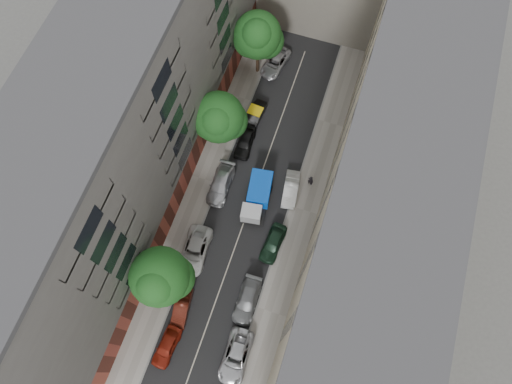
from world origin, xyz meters
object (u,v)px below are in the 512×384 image
at_px(car_left_5, 255,115).
at_px(car_right_0, 236,357).
at_px(car_left_0, 167,347).
at_px(car_left_2, 195,251).
at_px(pedestrian, 311,180).
at_px(car_left_4, 245,142).
at_px(car_left_6, 275,63).
at_px(car_right_2, 273,243).
at_px(car_left_3, 221,184).
at_px(tree_near, 161,278).
at_px(tree_far, 258,37).
at_px(car_right_1, 247,301).
at_px(car_right_3, 291,189).
at_px(tree_mid, 219,119).
at_px(car_left_1, 182,308).
at_px(tarp_truck, 257,196).
at_px(lamp_post, 179,257).

height_order(car_left_5, car_right_0, car_right_0).
relative_size(car_left_0, car_left_2, 0.76).
bearing_deg(pedestrian, car_left_4, -1.17).
height_order(car_left_6, car_right_2, car_right_2).
bearing_deg(pedestrian, car_left_3, 34.99).
bearing_deg(tree_near, tree_far, 90.00).
relative_size(car_right_1, tree_far, 0.53).
height_order(car_right_1, tree_far, tree_far).
distance_m(car_left_0, car_right_3, 19.79).
bearing_deg(tree_mid, car_right_1, -62.29).
distance_m(car_left_2, car_left_6, 24.41).
bearing_deg(tree_near, car_left_5, 85.37).
height_order(car_left_4, car_right_1, car_left_4).
bearing_deg(car_left_1, tarp_truck, 67.63).
xyz_separation_m(tree_far, lamp_post, (0.30, -24.52, -2.47)).
distance_m(car_right_3, tree_mid, 10.43).
distance_m(car_left_0, pedestrian, 21.76).
height_order(car_left_0, tree_near, tree_near).
relative_size(car_left_1, car_left_6, 0.81).
xyz_separation_m(car_right_2, pedestrian, (1.71, 7.67, 0.29)).
height_order(car_left_0, car_left_4, car_left_4).
bearing_deg(car_left_6, car_right_0, -69.59).
bearing_deg(tree_far, tree_mid, -94.43).
height_order(car_left_3, car_right_2, car_left_3).
bearing_deg(tarp_truck, car_right_3, 27.32).
distance_m(car_left_1, car_left_5, 22.40).
distance_m(car_left_3, lamp_post, 9.69).
relative_size(car_left_4, car_right_2, 0.99).
bearing_deg(lamp_post, tarp_truck, 61.60).
xyz_separation_m(car_left_1, car_left_2, (-0.80, 5.60, 0.10)).
height_order(car_right_0, car_right_2, car_right_2).
distance_m(tree_near, tree_far, 27.14).
bearing_deg(car_right_3, car_left_3, -173.91).
xyz_separation_m(car_left_1, car_right_2, (6.40, 8.80, 0.09)).
relative_size(tarp_truck, car_left_3, 1.11).
distance_m(car_left_2, tree_far, 23.54).
bearing_deg(tree_mid, tree_far, 85.57).
bearing_deg(car_right_0, car_left_3, 112.91).
xyz_separation_m(car_left_6, pedestrian, (8.11, -13.53, 0.36)).
xyz_separation_m(car_right_0, car_right_2, (0.00, 11.32, 0.02)).
bearing_deg(car_left_5, lamp_post, -89.49).
height_order(car_left_0, car_right_1, car_right_1).
bearing_deg(pedestrian, car_right_0, 99.70).
bearing_deg(car_left_0, car_left_6, 94.40).
relative_size(car_left_3, car_right_3, 1.21).
height_order(tarp_truck, car_right_1, tarp_truck).
bearing_deg(car_left_0, car_left_1, 94.40).
xyz_separation_m(tarp_truck, car_right_0, (3.00, -15.38, -0.66)).
bearing_deg(car_right_1, car_left_5, 104.95).
xyz_separation_m(car_left_4, tree_near, (-1.70, -17.43, 4.88)).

